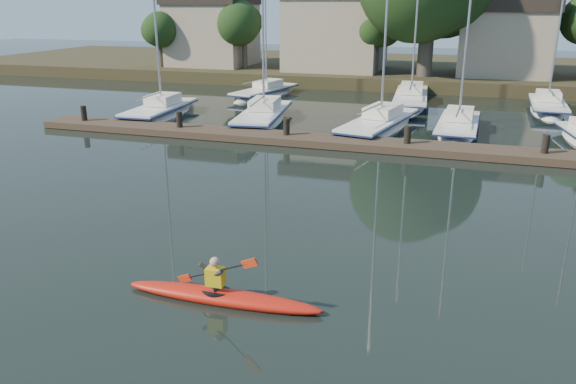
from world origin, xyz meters
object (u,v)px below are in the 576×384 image
(dock, at_px, (345,142))
(sailboat_3, at_px, (457,136))
(sailboat_0, at_px, (161,120))
(kayak, at_px, (222,294))
(sailboat_7, at_px, (546,114))
(sailboat_5, at_px, (265,98))
(sailboat_6, at_px, (410,106))
(sailboat_1, at_px, (263,125))
(sailboat_2, at_px, (379,133))

(dock, bearing_deg, sailboat_3, 43.76)
(dock, xyz_separation_m, sailboat_0, (-12.50, 4.04, -0.41))
(dock, height_order, sailboat_3, sailboat_3)
(kayak, xyz_separation_m, sailboat_7, (10.16, 28.96, -0.39))
(sailboat_7, bearing_deg, kayak, -107.19)
(dock, relative_size, sailboat_5, 2.41)
(sailboat_0, bearing_deg, sailboat_6, 30.28)
(sailboat_1, bearing_deg, sailboat_6, 41.93)
(sailboat_2, bearing_deg, sailboat_3, 21.37)
(sailboat_1, bearing_deg, dock, -45.04)
(sailboat_3, bearing_deg, sailboat_0, -174.91)
(sailboat_0, distance_m, sailboat_1, 6.64)
(dock, height_order, sailboat_5, sailboat_5)
(sailboat_0, height_order, sailboat_6, sailboat_6)
(sailboat_2, bearing_deg, sailboat_0, -168.18)
(sailboat_0, relative_size, sailboat_1, 0.86)
(kayak, height_order, sailboat_2, sailboat_2)
(kayak, bearing_deg, sailboat_2, 86.66)
(sailboat_0, relative_size, sailboat_2, 0.81)
(sailboat_2, bearing_deg, sailboat_6, 96.36)
(kayak, xyz_separation_m, sailboat_2, (0.62, 19.90, -0.39))
(dock, distance_m, sailboat_0, 13.14)
(sailboat_3, bearing_deg, kayak, -101.00)
(kayak, relative_size, sailboat_5, 0.35)
(sailboat_0, bearing_deg, dock, -21.22)
(sailboat_3, distance_m, sailboat_7, 9.89)
(sailboat_1, relative_size, sailboat_6, 0.87)
(dock, height_order, sailboat_6, sailboat_6)
(dock, relative_size, sailboat_1, 2.27)
(kayak, xyz_separation_m, sailboat_3, (4.79, 20.65, -0.38))
(sailboat_5, relative_size, sailboat_7, 1.07)
(sailboat_2, height_order, sailboat_5, sailboat_2)
(sailboat_7, bearing_deg, sailboat_3, -120.75)
(sailboat_1, distance_m, sailboat_7, 18.66)
(kayak, bearing_deg, dock, 89.92)
(dock, bearing_deg, sailboat_7, 51.49)
(kayak, bearing_deg, sailboat_6, 85.73)
(sailboat_2, bearing_deg, kayak, -80.71)
(sailboat_0, relative_size, sailboat_5, 0.91)
(sailboat_2, bearing_deg, dock, -92.56)
(sailboat_1, xyz_separation_m, sailboat_6, (7.66, 9.08, 0.00))
(sailboat_6, bearing_deg, sailboat_2, -98.61)
(sailboat_5, distance_m, sailboat_7, 19.61)
(sailboat_2, xyz_separation_m, sailboat_6, (0.77, 9.31, -0.00))
(kayak, bearing_deg, sailboat_3, 75.39)
(sailboat_5, bearing_deg, dock, -44.54)
(sailboat_3, distance_m, sailboat_6, 9.20)
(sailboat_1, distance_m, sailboat_3, 11.07)
(sailboat_2, distance_m, sailboat_7, 13.16)
(dock, height_order, sailboat_1, sailboat_1)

